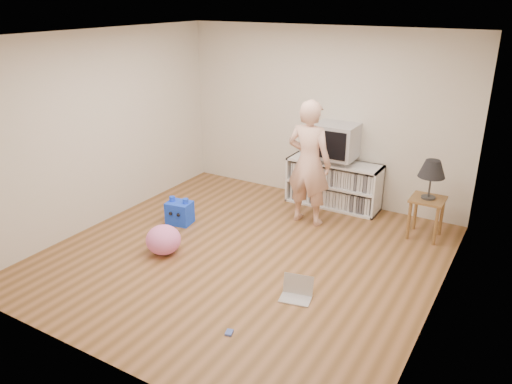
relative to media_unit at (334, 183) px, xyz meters
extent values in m
plane|color=brown|center=(-0.34, -2.04, -0.35)|extent=(4.50, 4.50, 0.00)
cube|color=beige|center=(-0.34, 0.21, 0.95)|extent=(4.50, 0.02, 2.60)
cube|color=beige|center=(-0.34, -4.29, 0.95)|extent=(4.50, 0.02, 2.60)
cube|color=beige|center=(-2.59, -2.04, 0.95)|extent=(0.02, 4.50, 2.60)
cube|color=beige|center=(1.91, -2.04, 0.95)|extent=(0.02, 4.50, 2.60)
cube|color=white|center=(-0.34, -2.04, 2.25)|extent=(4.50, 4.50, 0.01)
cube|color=white|center=(0.00, 0.19, 0.00)|extent=(1.40, 0.03, 0.70)
cube|color=white|center=(-0.68, -0.02, 0.00)|extent=(0.03, 0.45, 0.70)
cube|color=white|center=(0.69, -0.02, 0.00)|extent=(0.03, 0.45, 0.70)
cube|color=white|center=(0.00, -0.02, -0.33)|extent=(1.40, 0.45, 0.03)
cube|color=white|center=(0.00, -0.02, 0.00)|extent=(1.34, 0.45, 0.03)
cube|color=white|center=(0.00, -0.02, 0.33)|extent=(1.40, 0.45, 0.03)
cube|color=silver|center=(0.00, -0.02, 0.00)|extent=(1.26, 0.36, 0.64)
cube|color=gray|center=(0.00, -0.02, 0.39)|extent=(0.45, 0.35, 0.07)
cube|color=#B3B3B9|center=(0.00, -0.02, 0.67)|extent=(0.60, 0.52, 0.50)
cube|color=black|center=(0.00, -0.28, 0.67)|extent=(0.50, 0.01, 0.40)
cylinder|color=brown|center=(1.28, -0.56, -0.09)|extent=(0.04, 0.04, 0.52)
cylinder|color=brown|center=(1.62, -0.56, -0.09)|extent=(0.04, 0.04, 0.52)
cylinder|color=brown|center=(1.28, -0.22, -0.09)|extent=(0.04, 0.04, 0.52)
cylinder|color=brown|center=(1.62, -0.22, -0.09)|extent=(0.04, 0.04, 0.52)
cube|color=brown|center=(1.45, -0.39, 0.19)|extent=(0.42, 0.42, 0.03)
cylinder|color=#333333|center=(1.45, -0.39, 0.21)|extent=(0.18, 0.18, 0.02)
cylinder|color=#333333|center=(1.45, -0.39, 0.39)|extent=(0.02, 0.02, 0.32)
imported|color=beige|center=(-0.09, -0.74, 0.52)|extent=(0.65, 0.43, 1.74)
cube|color=silver|center=(0.64, -2.57, -0.34)|extent=(0.36, 0.29, 0.01)
cube|color=silver|center=(0.62, -2.46, -0.23)|extent=(0.33, 0.13, 0.21)
cube|color=black|center=(0.62, -2.46, -0.23)|extent=(0.29, 0.11, 0.17)
cube|color=#4962C4|center=(0.35, -3.40, -0.34)|extent=(0.09, 0.10, 0.02)
cube|color=#113FFF|center=(-1.60, -1.70, -0.19)|extent=(0.37, 0.31, 0.32)
cylinder|color=#113FFF|center=(-1.70, -1.71, 0.00)|extent=(0.08, 0.08, 0.07)
cylinder|color=#113FFF|center=(-1.49, -1.68, 0.00)|extent=(0.08, 0.08, 0.07)
sphere|color=black|center=(-1.64, -1.84, -0.16)|extent=(0.05, 0.05, 0.05)
sphere|color=black|center=(-1.52, -1.82, -0.16)|extent=(0.05, 0.05, 0.05)
ellipsoid|color=pink|center=(-1.22, -2.49, -0.17)|extent=(0.43, 0.43, 0.37)
camera|label=1|loc=(2.56, -6.63, 2.66)|focal=35.00mm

